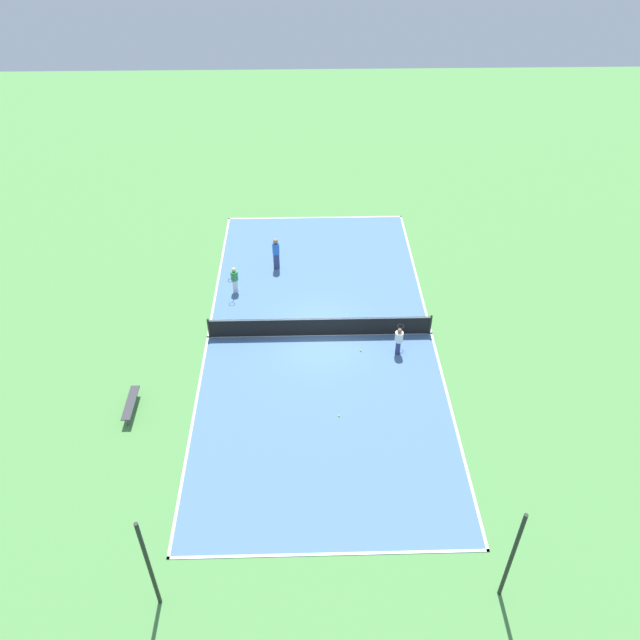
{
  "coord_description": "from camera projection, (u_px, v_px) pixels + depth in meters",
  "views": [
    {
      "loc": [
        0.57,
        21.87,
        18.21
      ],
      "look_at": [
        0.0,
        0.0,
        0.9
      ],
      "focal_mm": 35.0,
      "sensor_mm": 36.0,
      "label": 1
    }
  ],
  "objects": [
    {
      "name": "tennis_ball_left_sideline",
      "position": [
        361.0,
        351.0,
        27.54
      ],
      "size": [
        0.07,
        0.07,
        0.07
      ],
      "primitive_type": "sphere",
      "color": "#CCE033",
      "rests_on": "court_surface"
    },
    {
      "name": "fence_post_back_left",
      "position": [
        512.0,
        557.0,
        17.63
      ],
      "size": [
        0.12,
        0.12,
        4.02
      ],
      "color": "black",
      "rests_on": "ground_plane"
    },
    {
      "name": "player_near_blue",
      "position": [
        276.0,
        251.0,
        32.16
      ],
      "size": [
        0.51,
        0.51,
        1.76
      ],
      "rotation": [
        0.0,
        0.0,
        4.03
      ],
      "color": "navy",
      "rests_on": "court_surface"
    },
    {
      "name": "bench",
      "position": [
        131.0,
        403.0,
        24.56
      ],
      "size": [
        0.36,
        1.87,
        0.45
      ],
      "rotation": [
        0.0,
        0.0,
        1.57
      ],
      "color": "#333338",
      "rests_on": "ground_plane"
    },
    {
      "name": "ground_plane",
      "position": [
        320.0,
        335.0,
        28.45
      ],
      "size": [
        80.0,
        80.0,
        0.0
      ],
      "primitive_type": "plane",
      "color": "#518E47"
    },
    {
      "name": "player_far_green",
      "position": [
        234.0,
        278.0,
        30.64
      ],
      "size": [
        0.48,
        0.97,
        1.39
      ],
      "rotation": [
        0.0,
        0.0,
        1.4
      ],
      "color": "white",
      "rests_on": "court_surface"
    },
    {
      "name": "player_near_white",
      "position": [
        399.0,
        339.0,
        27.01
      ],
      "size": [
        0.54,
        0.98,
        1.36
      ],
      "rotation": [
        0.0,
        0.0,
        4.47
      ],
      "color": "navy",
      "rests_on": "court_surface"
    },
    {
      "name": "court_surface",
      "position": [
        320.0,
        335.0,
        28.45
      ],
      "size": [
        10.32,
        21.97,
        0.02
      ],
      "color": "#4C729E",
      "rests_on": "ground_plane"
    },
    {
      "name": "fence_post_back_right",
      "position": [
        149.0,
        565.0,
        17.42
      ],
      "size": [
        0.12,
        0.12,
        4.02
      ],
      "color": "black",
      "rests_on": "ground_plane"
    },
    {
      "name": "tennis_ball_far_baseline",
      "position": [
        339.0,
        416.0,
        24.49
      ],
      "size": [
        0.07,
        0.07,
        0.07
      ],
      "primitive_type": "sphere",
      "color": "#CCE033",
      "rests_on": "court_surface"
    },
    {
      "name": "tennis_net",
      "position": [
        320.0,
        326.0,
        28.12
      ],
      "size": [
        10.12,
        0.1,
        1.02
      ],
      "color": "black",
      "rests_on": "court_surface"
    }
  ]
}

